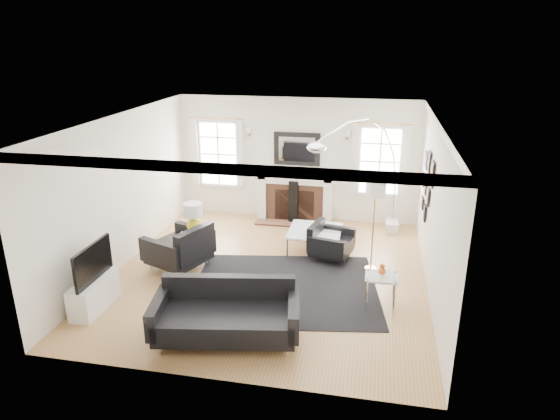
% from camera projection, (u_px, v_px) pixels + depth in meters
% --- Properties ---
extents(floor, '(6.00, 6.00, 0.00)m').
position_uv_depth(floor, '(270.00, 273.00, 9.04)').
color(floor, '#A87746').
rests_on(floor, ground).
extents(back_wall, '(5.50, 0.04, 2.80)m').
position_uv_depth(back_wall, '(297.00, 159.00, 11.34)').
color(back_wall, white).
rests_on(back_wall, floor).
extents(front_wall, '(5.50, 0.04, 2.80)m').
position_uv_depth(front_wall, '(214.00, 281.00, 5.80)').
color(front_wall, white).
rests_on(front_wall, floor).
extents(left_wall, '(0.04, 6.00, 2.80)m').
position_uv_depth(left_wall, '(122.00, 191.00, 9.07)').
color(left_wall, white).
rests_on(left_wall, floor).
extents(right_wall, '(0.04, 6.00, 2.80)m').
position_uv_depth(right_wall, '(435.00, 211.00, 8.07)').
color(right_wall, white).
rests_on(right_wall, floor).
extents(ceiling, '(5.50, 6.00, 0.02)m').
position_uv_depth(ceiling, '(269.00, 119.00, 8.10)').
color(ceiling, white).
rests_on(ceiling, back_wall).
extents(crown_molding, '(5.50, 6.00, 0.12)m').
position_uv_depth(crown_molding, '(269.00, 122.00, 8.12)').
color(crown_molding, white).
rests_on(crown_molding, back_wall).
extents(fireplace, '(1.70, 0.69, 1.11)m').
position_uv_depth(fireplace, '(295.00, 198.00, 11.44)').
color(fireplace, white).
rests_on(fireplace, floor).
extents(mantel_mirror, '(1.05, 0.07, 0.75)m').
position_uv_depth(mantel_mirror, '(297.00, 149.00, 11.22)').
color(mantel_mirror, black).
rests_on(mantel_mirror, back_wall).
extents(window_left, '(1.24, 0.15, 1.62)m').
position_uv_depth(window_left, '(218.00, 154.00, 11.61)').
color(window_left, white).
rests_on(window_left, back_wall).
extents(window_right, '(1.24, 0.15, 1.62)m').
position_uv_depth(window_right, '(380.00, 161.00, 10.94)').
color(window_right, white).
rests_on(window_right, back_wall).
extents(gallery_wall, '(0.04, 1.73, 1.29)m').
position_uv_depth(gallery_wall, '(427.00, 181.00, 9.23)').
color(gallery_wall, black).
rests_on(gallery_wall, right_wall).
extents(tv_unit, '(0.35, 1.00, 1.09)m').
position_uv_depth(tv_unit, '(94.00, 289.00, 7.80)').
color(tv_unit, white).
rests_on(tv_unit, floor).
extents(area_rug, '(3.46, 3.03, 0.01)m').
position_uv_depth(area_rug, '(285.00, 288.00, 8.52)').
color(area_rug, black).
rests_on(area_rug, floor).
extents(sofa, '(2.16, 1.25, 0.67)m').
position_uv_depth(sofa, '(227.00, 315.00, 7.04)').
color(sofa, black).
rests_on(sofa, floor).
extents(armchair_left, '(1.24, 1.32, 0.71)m').
position_uv_depth(armchair_left, '(181.00, 249.00, 9.11)').
color(armchair_left, black).
rests_on(armchair_left, floor).
extents(armchair_right, '(0.90, 0.96, 0.56)m').
position_uv_depth(armchair_right, '(329.00, 243.00, 9.58)').
color(armchair_right, black).
rests_on(armchair_right, floor).
extents(coffee_table, '(1.02, 1.02, 0.45)m').
position_uv_depth(coffee_table, '(315.00, 231.00, 9.83)').
color(coffee_table, silver).
rests_on(coffee_table, floor).
extents(side_table_left, '(0.49, 0.49, 0.54)m').
position_uv_depth(side_table_left, '(194.00, 237.00, 9.53)').
color(side_table_left, silver).
rests_on(side_table_left, floor).
extents(nesting_table, '(0.50, 0.42, 0.56)m').
position_uv_depth(nesting_table, '(381.00, 283.00, 7.79)').
color(nesting_table, silver).
rests_on(nesting_table, floor).
extents(gourd_lamp, '(0.36, 0.36, 0.58)m').
position_uv_depth(gourd_lamp, '(193.00, 216.00, 9.39)').
color(gourd_lamp, yellow).
rests_on(gourd_lamp, side_table_left).
extents(orange_vase, '(0.12, 0.12, 0.19)m').
position_uv_depth(orange_vase, '(382.00, 270.00, 7.71)').
color(orange_vase, '#CC561A').
rests_on(orange_vase, nesting_table).
extents(arc_floor_lamp, '(1.87, 1.73, 2.65)m').
position_uv_depth(arc_floor_lamp, '(358.00, 174.00, 10.03)').
color(arc_floor_lamp, white).
rests_on(arc_floor_lamp, floor).
extents(stick_floor_lamp, '(0.35, 0.35, 1.72)m').
position_uv_depth(stick_floor_lamp, '(376.00, 193.00, 8.70)').
color(stick_floor_lamp, '#CA8D46').
rests_on(stick_floor_lamp, floor).
extents(speaker_tower, '(0.22, 0.22, 0.99)m').
position_uv_depth(speaker_tower, '(294.00, 202.00, 11.33)').
color(speaker_tower, black).
rests_on(speaker_tower, floor).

